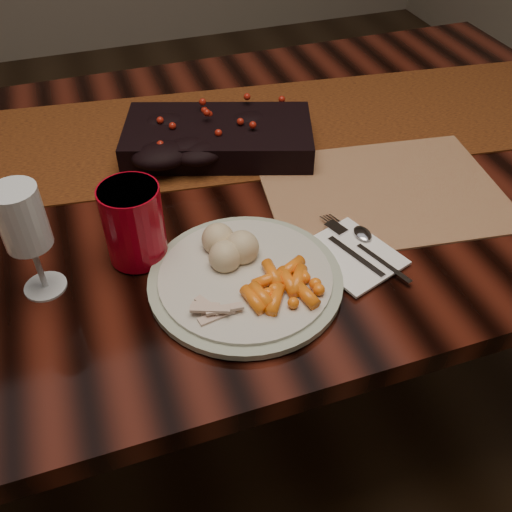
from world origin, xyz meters
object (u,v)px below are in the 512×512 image
object	(u,v)px
placemat_main	(383,192)
mashed_potatoes	(226,241)
centerpiece	(218,133)
wine_glass	(30,242)
dinner_plate	(245,279)
baby_carrots	(276,288)
napkin	(352,255)
red_cup	(134,223)
dining_table	(218,310)
turkey_shreds	(213,308)

from	to	relation	value
placemat_main	mashed_potatoes	size ratio (longest dim) A/B	4.67
centerpiece	wine_glass	size ratio (longest dim) A/B	2.00
centerpiece	placemat_main	distance (m)	0.33
dinner_plate	baby_carrots	world-z (taller)	baby_carrots
napkin	wine_glass	bearing A→B (deg)	149.93
red_cup	placemat_main	bearing A→B (deg)	3.32
placemat_main	napkin	bearing A→B (deg)	-125.63
centerpiece	red_cup	bearing A→B (deg)	-128.61
mashed_potatoes	wine_glass	size ratio (longest dim) A/B	0.50
dinner_plate	red_cup	distance (m)	0.19
dining_table	wine_glass	size ratio (longest dim) A/B	10.05
red_cup	turkey_shreds	bearing A→B (deg)	-66.04
dinner_plate	mashed_potatoes	world-z (taller)	mashed_potatoes
turkey_shreds	napkin	bearing A→B (deg)	12.78
napkin	centerpiece	bearing A→B (deg)	87.53
baby_carrots	turkey_shreds	xyz separation A→B (m)	(-0.10, -0.01, -0.00)
napkin	wine_glass	xyz separation A→B (m)	(-0.46, 0.09, 0.08)
napkin	red_cup	distance (m)	0.34
centerpiece	turkey_shreds	bearing A→B (deg)	-107.11
red_cup	centerpiece	bearing A→B (deg)	51.39
turkey_shreds	red_cup	distance (m)	0.19
wine_glass	mashed_potatoes	bearing A→B (deg)	-7.45
baby_carrots	napkin	size ratio (longest dim) A/B	0.70
napkin	mashed_potatoes	bearing A→B (deg)	144.98
baby_carrots	turkey_shreds	world-z (taller)	baby_carrots
dining_table	placemat_main	size ratio (longest dim) A/B	4.31
mashed_potatoes	turkey_shreds	world-z (taller)	mashed_potatoes
dinner_plate	wine_glass	distance (m)	0.31
dinner_plate	turkey_shreds	size ratio (longest dim) A/B	4.10
turkey_shreds	red_cup	size ratio (longest dim) A/B	0.56
centerpiece	baby_carrots	distance (m)	0.42
dining_table	placemat_main	distance (m)	0.49
baby_carrots	placemat_main	bearing A→B (deg)	34.00
wine_glass	red_cup	bearing A→B (deg)	9.17
red_cup	mashed_potatoes	bearing A→B (deg)	-24.92
turkey_shreds	wine_glass	xyz separation A→B (m)	(-0.22, 0.14, 0.06)
mashed_potatoes	wine_glass	bearing A→B (deg)	172.55
baby_carrots	turkey_shreds	distance (m)	0.10
dining_table	baby_carrots	size ratio (longest dim) A/B	18.34
napkin	red_cup	size ratio (longest dim) A/B	1.11
dining_table	baby_carrots	xyz separation A→B (m)	(0.01, -0.34, 0.40)
dining_table	red_cup	bearing A→B (deg)	-132.21
centerpiece	mashed_potatoes	bearing A→B (deg)	-103.85
dining_table	centerpiece	xyz separation A→B (m)	(0.04, 0.08, 0.41)
baby_carrots	dinner_plate	bearing A→B (deg)	123.79
turkey_shreds	napkin	distance (m)	0.25
centerpiece	dinner_plate	world-z (taller)	centerpiece
turkey_shreds	wine_glass	bearing A→B (deg)	146.77
mashed_potatoes	baby_carrots	bearing A→B (deg)	-67.09
turkey_shreds	mashed_potatoes	bearing A→B (deg)	64.04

